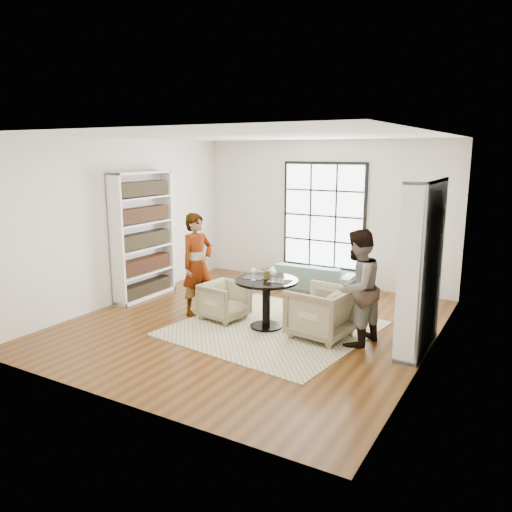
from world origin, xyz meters
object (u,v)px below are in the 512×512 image
Objects in this scene: armchair_left at (225,301)px; flower_centerpiece at (268,272)px; person_left at (197,264)px; wine_glass_left at (253,271)px; armchair_right at (320,312)px; wine_glass_right at (273,273)px; person_right at (357,288)px; sofa at (312,276)px; pedestal_table at (266,293)px.

armchair_left is 3.11× the size of flower_centerpiece.
armchair_left is 0.39× the size of person_left.
armchair_left is 3.52× the size of wine_glass_left.
wine_glass_left is (-1.06, -0.19, 0.55)m from armchair_right.
wine_glass_right reaches higher than armchair_left.
armchair_left is 1.01m from flower_centerpiece.
wine_glass_left is at bearing -69.95° from person_right.
flower_centerpiece is at bearing 144.16° from wine_glass_right.
wine_glass_right is 0.92× the size of flower_centerpiece.
armchair_left is 3.36× the size of wine_glass_right.
wine_glass_right reaches higher than armchair_right.
flower_centerpiece is at bearing -75.83° from person_right.
armchair_left is 0.79m from person_left.
person_left is at bearing 175.71° from wine_glass_right.
wine_glass_right is at bearing -35.84° from flower_centerpiece.
person_left is at bearing -179.79° from flower_centerpiece.
armchair_right is 1.21m from wine_glass_left.
wine_glass_right is (0.98, -0.11, 0.63)m from armchair_left.
person_right is at bearing 122.86° from sofa.
pedestal_table is 0.92m from armchair_right.
armchair_left is at bearing -77.34° from person_left.
armchair_right is at bearing -76.65° from person_left.
wine_glass_left is (0.15, -2.64, 0.68)m from sofa.
pedestal_table is at bearing -78.49° from person_left.
person_left is 1.36m from flower_centerpiece.
armchair_left is at bearing -179.65° from flower_centerpiece.
armchair_right is 0.49× the size of person_left.
sofa is 2.58× the size of armchair_left.
wine_glass_right is (0.48, -2.59, 0.68)m from sofa.
flower_centerpiece is at bearing 46.11° from wine_glass_left.
pedestal_table is 4.87× the size of wine_glass_right.
wine_glass_left is at bearing -96.91° from armchair_left.
person_left is at bearing 97.21° from armchair_left.
person_right is at bearing -82.10° from armchair_left.
person_right reaches higher than pedestal_table.
pedestal_table is 0.59× the size of person_right.
wine_glass_left is at bearing -139.23° from pedestal_table.
armchair_left reaches higher than sofa.
pedestal_table is 0.33m from flower_centerpiece.
flower_centerpiece reaches higher than pedestal_table.
wine_glass_right is at bearing -71.93° from armchair_right.
flower_centerpiece is (0.32, -2.47, 0.65)m from sofa.
person_left is (-0.55, 0.00, 0.56)m from armchair_left.
armchair_right is 3.87× the size of flower_centerpiece.
wine_glass_right is at bearing -89.47° from armchair_left.
flower_centerpiece is (-0.90, -0.02, 0.52)m from armchair_right.
sofa is (-0.31, 2.50, -0.32)m from pedestal_table.
armchair_right is 0.51× the size of person_right.
person_left is (-2.26, -0.03, 0.49)m from armchair_right.
person_right is (0.55, 0.00, 0.46)m from armchair_right.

